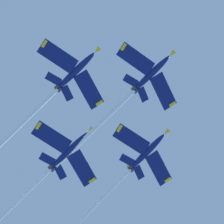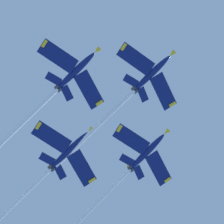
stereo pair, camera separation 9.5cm
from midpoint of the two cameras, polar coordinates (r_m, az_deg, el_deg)
jet_lead at (r=119.58m, az=2.30°, el=2.27°), size 27.86×28.53×15.23m
jet_left_wing at (r=123.61m, az=1.76°, el=-6.72°), size 31.61×32.79×18.93m
jet_right_wing at (r=115.52m, az=-6.73°, el=2.07°), size 29.43×30.38×17.05m
jet_slot at (r=118.54m, az=-6.72°, el=-6.13°), size 29.36×29.94×17.53m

